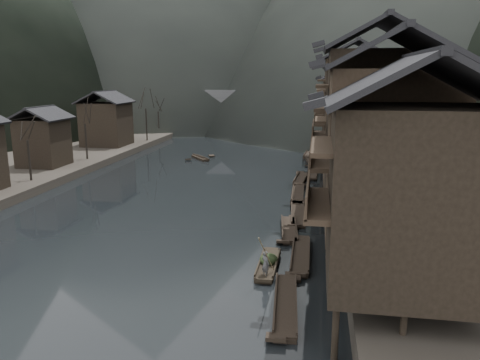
# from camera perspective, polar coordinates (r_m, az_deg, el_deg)

# --- Properties ---
(water) EXTENTS (300.00, 300.00, 0.00)m
(water) POSITION_cam_1_polar(r_m,az_deg,el_deg) (33.91, -14.21, -8.54)
(water) COLOR black
(water) RESTS_ON ground
(right_bank) EXTENTS (40.00, 200.00, 1.80)m
(right_bank) POSITION_cam_1_polar(r_m,az_deg,el_deg) (73.08, 26.76, 2.52)
(right_bank) COLOR #2D2823
(right_bank) RESTS_ON ground
(left_bank) EXTENTS (40.00, 200.00, 1.20)m
(left_bank) POSITION_cam_1_polar(r_m,az_deg,el_deg) (84.79, -25.31, 3.68)
(left_bank) COLOR #2D2823
(left_bank) RESTS_ON ground
(stilt_houses) EXTENTS (9.00, 67.60, 16.34)m
(stilt_houses) POSITION_cam_1_polar(r_m,az_deg,el_deg) (48.35, 14.52, 8.72)
(stilt_houses) COLOR black
(stilt_houses) RESTS_ON ground
(left_houses) EXTENTS (8.10, 53.20, 8.73)m
(left_houses) POSITION_cam_1_polar(r_m,az_deg,el_deg) (59.75, -25.00, 5.35)
(left_houses) COLOR black
(left_houses) RESTS_ON left_bank
(bare_trees) EXTENTS (3.93, 71.40, 7.87)m
(bare_trees) POSITION_cam_1_polar(r_m,az_deg,el_deg) (65.11, -18.30, 6.89)
(bare_trees) COLOR black
(bare_trees) RESTS_ON left_bank
(moored_sampans) EXTENTS (3.06, 56.34, 0.47)m
(moored_sampans) POSITION_cam_1_polar(r_m,az_deg,el_deg) (48.11, 7.66, -1.70)
(moored_sampans) COLOR black
(moored_sampans) RESTS_ON water
(midriver_boats) EXTENTS (12.57, 19.94, 0.45)m
(midriver_boats) POSITION_cam_1_polar(r_m,az_deg,el_deg) (75.79, 0.74, 3.66)
(midriver_boats) COLOR black
(midriver_boats) RESTS_ON water
(stone_bridge) EXTENTS (40.00, 6.00, 9.00)m
(stone_bridge) POSITION_cam_1_polar(r_m,az_deg,el_deg) (101.93, 2.06, 8.74)
(stone_bridge) COLOR #4C4C4F
(stone_bridge) RESTS_ON ground
(hero_sampan) EXTENTS (1.20, 5.39, 0.44)m
(hero_sampan) POSITION_cam_1_polar(r_m,az_deg,el_deg) (30.42, 3.46, -10.25)
(hero_sampan) COLOR black
(hero_sampan) RESTS_ON water
(cargo_heap) EXTENTS (1.19, 1.55, 0.71)m
(cargo_heap) POSITION_cam_1_polar(r_m,az_deg,el_deg) (30.43, 3.52, -9.04)
(cargo_heap) COLOR black
(cargo_heap) RESTS_ON hero_sampan
(boatman) EXTENTS (0.71, 0.70, 1.65)m
(boatman) POSITION_cam_1_polar(r_m,az_deg,el_deg) (28.28, 3.13, -9.74)
(boatman) COLOR #4C4D4F
(boatman) RESTS_ON hero_sampan
(bamboo_pole) EXTENTS (1.02, 2.62, 3.64)m
(bamboo_pole) POSITION_cam_1_polar(r_m,az_deg,el_deg) (27.36, 3.62, -4.64)
(bamboo_pole) COLOR #8C7A51
(bamboo_pole) RESTS_ON boatman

